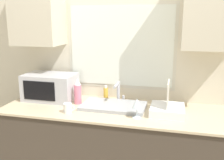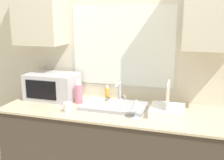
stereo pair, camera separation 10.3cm
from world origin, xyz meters
name	(u,v)px [view 2 (the right image)]	position (x,y,z in m)	size (l,w,h in m)	color
countertop	(113,153)	(0.00, 0.34, 0.45)	(2.05, 0.71, 0.90)	#42382D
wall_back	(122,50)	(0.00, 0.67, 1.40)	(6.00, 0.38, 2.60)	beige
sink_basin	(114,106)	(0.00, 0.37, 0.92)	(0.59, 0.35, 0.03)	#9EA0A5
faucet	(119,90)	(0.01, 0.55, 1.03)	(0.08, 0.19, 0.20)	#B7B7BC
microwave	(52,86)	(-0.68, 0.46, 1.03)	(0.51, 0.33, 0.27)	#B2B2B7
dish_rack	(167,110)	(0.49, 0.32, 0.95)	(0.29, 0.30, 0.29)	white
spray_bottle	(79,91)	(-0.36, 0.40, 1.02)	(0.07, 0.07, 0.26)	#D8728C
soap_bottle	(107,93)	(-0.14, 0.60, 0.97)	(0.05, 0.05, 0.15)	gold
mug_near_sink	(68,107)	(-0.36, 0.14, 0.94)	(0.11, 0.07, 0.08)	white
wine_glass	(136,104)	(0.25, 0.16, 1.03)	(0.08, 0.08, 0.17)	silver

